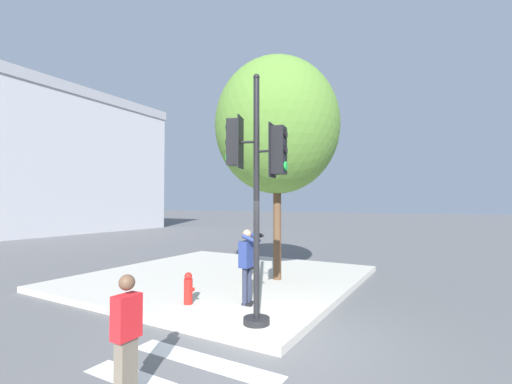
# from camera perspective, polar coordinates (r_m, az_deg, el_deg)

# --- Properties ---
(ground_plane) EXTENTS (160.00, 160.00, 0.00)m
(ground_plane) POSITION_cam_1_polar(r_m,az_deg,el_deg) (6.67, 1.96, -23.50)
(ground_plane) COLOR #5B5B5E
(sidewalk_corner) EXTENTS (8.00, 8.00, 0.16)m
(sidewalk_corner) POSITION_cam_1_polar(r_m,az_deg,el_deg) (11.27, -5.81, -14.01)
(sidewalk_corner) COLOR #BCB7AD
(sidewalk_corner) RESTS_ON ground_plane
(traffic_signal_pole) EXTENTS (0.58, 1.20, 4.81)m
(traffic_signal_pole) POSITION_cam_1_polar(r_m,az_deg,el_deg) (6.57, 0.03, 2.10)
(traffic_signal_pole) COLOR black
(traffic_signal_pole) RESTS_ON sidewalk_corner
(person_photographer) EXTENTS (0.58, 0.54, 1.69)m
(person_photographer) POSITION_cam_1_polar(r_m,az_deg,el_deg) (7.95, -1.38, -11.18)
(person_photographer) COLOR black
(person_photographer) RESTS_ON sidewalk_corner
(pedestrian_distant) EXTENTS (0.34, 0.20, 1.56)m
(pedestrian_distant) POSITION_cam_1_polar(r_m,az_deg,el_deg) (4.89, -20.80, -21.24)
(pedestrian_distant) COLOR #6B6051
(pedestrian_distant) RESTS_ON ground_plane
(street_tree) EXTENTS (3.77, 3.77, 6.73)m
(street_tree) POSITION_cam_1_polar(r_m,az_deg,el_deg) (10.65, 3.52, 10.90)
(street_tree) COLOR brown
(street_tree) RESTS_ON sidewalk_corner
(fire_hydrant) EXTENTS (0.20, 0.26, 0.72)m
(fire_hydrant) POSITION_cam_1_polar(r_m,az_deg,el_deg) (8.22, -11.22, -15.48)
(fire_hydrant) COLOR red
(fire_hydrant) RESTS_ON sidewalk_corner
(building_right) EXTENTS (16.70, 8.98, 11.68)m
(building_right) POSITION_cam_1_polar(r_m,az_deg,el_deg) (34.31, -30.15, 4.10)
(building_right) COLOR #BCBCC1
(building_right) RESTS_ON ground_plane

